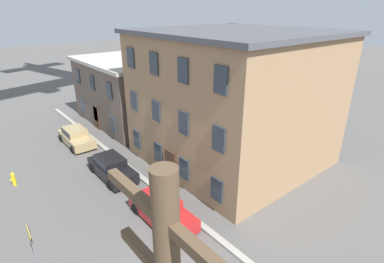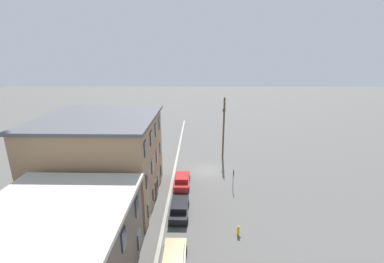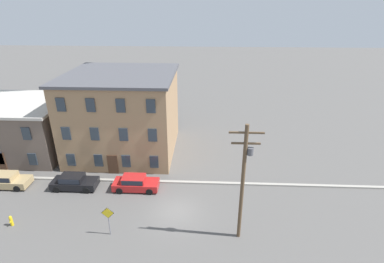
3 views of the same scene
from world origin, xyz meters
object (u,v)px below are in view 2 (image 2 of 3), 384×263
object	(u,v)px
car_tan	(174,260)
car_black	(179,208)
car_red	(182,180)
fire_hydrant	(238,230)
caution_sign	(233,176)
utility_pole	(224,124)

from	to	relation	value
car_tan	car_black	distance (m)	6.84
car_tan	car_red	bearing A→B (deg)	0.51
fire_hydrant	caution_sign	bearing A→B (deg)	-4.18
car_red	utility_pole	distance (m)	12.16
car_tan	caution_sign	world-z (taller)	caution_sign
car_black	car_tan	bearing A→B (deg)	-179.62
fire_hydrant	car_black	bearing A→B (deg)	61.69
car_tan	car_black	bearing A→B (deg)	0.38
utility_pole	caution_sign	bearing A→B (deg)	-178.31
caution_sign	fire_hydrant	distance (m)	8.55
caution_sign	fire_hydrant	world-z (taller)	caution_sign
car_red	car_black	bearing A→B (deg)	-179.34
car_red	caution_sign	distance (m)	6.35
car_red	caution_sign	size ratio (longest dim) A/B	1.69
car_red	fire_hydrant	size ratio (longest dim) A/B	4.58
car_red	caution_sign	world-z (taller)	caution_sign
caution_sign	utility_pole	distance (m)	10.83
car_tan	utility_pole	distance (m)	23.68
caution_sign	car_red	bearing A→B (deg)	84.06
car_black	utility_pole	world-z (taller)	utility_pole
car_tan	car_black	xyz separation A→B (m)	(6.84, 0.04, 0.00)
car_black	car_red	distance (m)	6.09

